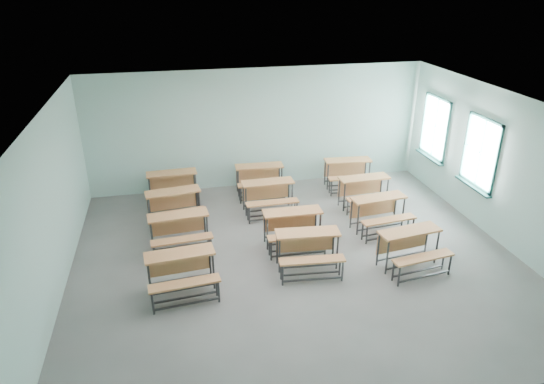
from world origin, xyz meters
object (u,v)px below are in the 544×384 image
(desk_unit_r1c1, at_px, (293,224))
(desk_unit_r3c0, at_px, (173,183))
(desk_unit_r0c2, at_px, (412,244))
(desk_unit_r2c0, at_px, (174,203))
(desk_unit_r0c1, at_px, (308,246))
(desk_unit_r3c2, at_px, (348,170))
(desk_unit_r1c2, at_px, (380,209))
(desk_unit_r1c0, at_px, (179,228))
(desk_unit_r2c1, at_px, (269,193))
(desk_unit_r3c1, at_px, (260,176))
(desk_unit_r0c0, at_px, (181,268))
(desk_unit_r2c2, at_px, (365,188))

(desk_unit_r1c1, relative_size, desk_unit_r3c0, 0.99)
(desk_unit_r0c2, xyz_separation_m, desk_unit_r2c0, (-4.50, 2.91, 0.00))
(desk_unit_r0c1, xyz_separation_m, desk_unit_r3c2, (2.18, 3.63, 0.00))
(desk_unit_r1c2, xyz_separation_m, desk_unit_r3c2, (0.14, 2.42, 0.00))
(desk_unit_r0c1, relative_size, desk_unit_r2c0, 0.98)
(desk_unit_r1c0, xyz_separation_m, desk_unit_r2c1, (2.19, 1.31, 0.00))
(desk_unit_r3c0, height_order, desk_unit_r3c1, same)
(desk_unit_r0c2, xyz_separation_m, desk_unit_r1c0, (-4.43, 1.67, 0.00))
(desk_unit_r0c0, bearing_deg, desk_unit_r3c1, 55.63)
(desk_unit_r0c2, relative_size, desk_unit_r1c2, 1.02)
(desk_unit_r1c1, distance_m, desk_unit_r3c2, 3.49)
(desk_unit_r0c1, distance_m, desk_unit_r1c1, 0.95)
(desk_unit_r0c2, relative_size, desk_unit_r1c1, 1.06)
(desk_unit_r0c2, bearing_deg, desk_unit_r1c2, 81.09)
(desk_unit_r3c0, height_order, desk_unit_r3c2, same)
(desk_unit_r2c0, distance_m, desk_unit_r2c1, 2.26)
(desk_unit_r0c0, height_order, desk_unit_r2c2, same)
(desk_unit_r3c0, bearing_deg, desk_unit_r0c1, -58.49)
(desk_unit_r0c2, bearing_deg, desk_unit_r3c0, 130.14)
(desk_unit_r3c1, bearing_deg, desk_unit_r3c2, 0.57)
(desk_unit_r1c1, bearing_deg, desk_unit_r0c2, -31.20)
(desk_unit_r1c2, xyz_separation_m, desk_unit_r2c2, (0.12, 1.16, 0.00))
(desk_unit_r3c1, relative_size, desk_unit_r3c2, 0.98)
(desk_unit_r0c1, distance_m, desk_unit_r1c0, 2.75)
(desk_unit_r0c0, xyz_separation_m, desk_unit_r3c0, (-0.04, 3.97, 0.00))
(desk_unit_r1c0, bearing_deg, desk_unit_r1c1, -13.18)
(desk_unit_r2c0, bearing_deg, desk_unit_r1c1, -40.78)
(desk_unit_r1c0, distance_m, desk_unit_r1c1, 2.40)
(desk_unit_r3c0, bearing_deg, desk_unit_r1c0, -90.75)
(desk_unit_r3c1, bearing_deg, desk_unit_r1c2, -45.03)
(desk_unit_r3c2, bearing_deg, desk_unit_r2c0, -162.09)
(desk_unit_r1c0, bearing_deg, desk_unit_r0c0, -95.81)
(desk_unit_r0c0, height_order, desk_unit_r1c2, same)
(desk_unit_r0c0, height_order, desk_unit_r1c1, same)
(desk_unit_r0c2, relative_size, desk_unit_r3c0, 1.05)
(desk_unit_r1c1, bearing_deg, desk_unit_r3c0, 132.66)
(desk_unit_r2c0, xyz_separation_m, desk_unit_r3c0, (-0.00, 1.17, 0.00))
(desk_unit_r0c1, distance_m, desk_unit_r2c2, 3.20)
(desk_unit_r1c0, bearing_deg, desk_unit_r0c2, -25.23)
(desk_unit_r1c2, distance_m, desk_unit_r2c0, 4.72)
(desk_unit_r0c2, distance_m, desk_unit_r3c2, 4.00)
(desk_unit_r1c2, relative_size, desk_unit_r3c2, 1.01)
(desk_unit_r2c2, relative_size, desk_unit_r3c2, 0.98)
(desk_unit_r1c2, distance_m, desk_unit_r2c2, 1.16)
(desk_unit_r0c2, xyz_separation_m, desk_unit_r2c2, (0.15, 2.73, 0.00))
(desk_unit_r2c2, height_order, desk_unit_r3c1, same)
(desk_unit_r3c1, bearing_deg, desk_unit_r0c0, -116.61)
(desk_unit_r1c0, relative_size, desk_unit_r1c2, 0.99)
(desk_unit_r3c0, bearing_deg, desk_unit_r0c0, -91.86)
(desk_unit_r3c0, bearing_deg, desk_unit_r2c2, -18.53)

